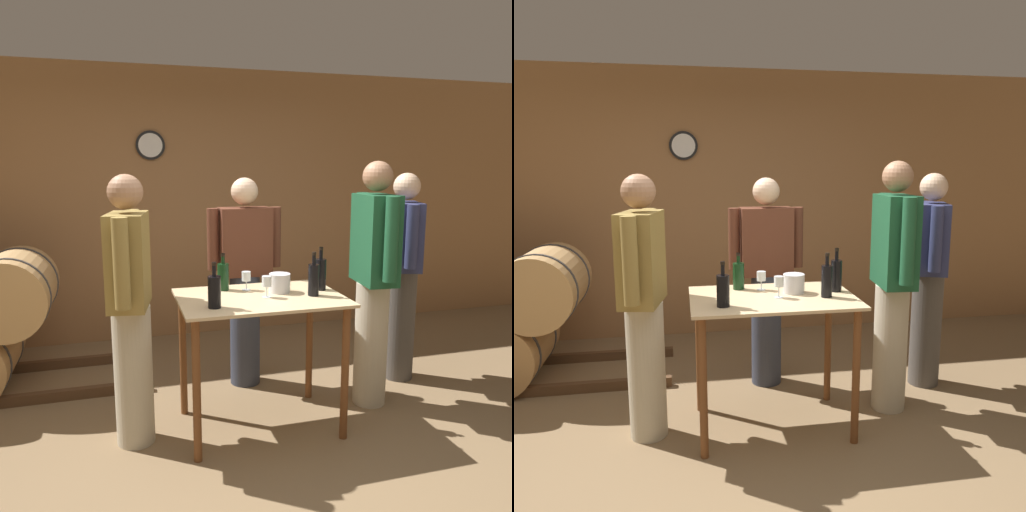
% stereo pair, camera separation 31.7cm
% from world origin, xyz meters
% --- Properties ---
extents(ground_plane, '(14.00, 14.00, 0.00)m').
position_xyz_m(ground_plane, '(0.00, 0.00, 0.00)').
color(ground_plane, brown).
extents(back_wall, '(8.40, 0.08, 2.70)m').
position_xyz_m(back_wall, '(-0.00, 2.51, 1.35)').
color(back_wall, '#996B42').
rests_on(back_wall, ground_plane).
extents(tasting_table, '(1.07, 0.73, 0.91)m').
position_xyz_m(tasting_table, '(0.17, 0.45, 0.73)').
color(tasting_table, '#D1B284').
rests_on(tasting_table, ground_plane).
extents(wine_bottle_far_left, '(0.08, 0.08, 0.28)m').
position_xyz_m(wine_bottle_far_left, '(-0.16, 0.27, 1.01)').
color(wine_bottle_far_left, black).
rests_on(wine_bottle_far_left, tasting_table).
extents(wine_bottle_left, '(0.08, 0.08, 0.25)m').
position_xyz_m(wine_bottle_left, '(-0.02, 0.68, 1.01)').
color(wine_bottle_left, black).
rests_on(wine_bottle_left, tasting_table).
extents(wine_bottle_center, '(0.07, 0.07, 0.29)m').
position_xyz_m(wine_bottle_center, '(0.52, 0.38, 1.02)').
color(wine_bottle_center, black).
rests_on(wine_bottle_center, tasting_table).
extents(wine_bottle_right, '(0.08, 0.08, 0.30)m').
position_xyz_m(wine_bottle_right, '(0.62, 0.51, 1.02)').
color(wine_bottle_right, black).
rests_on(wine_bottle_right, tasting_table).
extents(wine_glass_near_left, '(0.06, 0.06, 0.13)m').
position_xyz_m(wine_glass_near_left, '(0.13, 0.64, 1.00)').
color(wine_glass_near_left, silver).
rests_on(wine_glass_near_left, tasting_table).
extents(wine_glass_near_center, '(0.06, 0.06, 0.14)m').
position_xyz_m(wine_glass_near_center, '(0.21, 0.42, 1.01)').
color(wine_glass_near_center, silver).
rests_on(wine_glass_near_center, tasting_table).
extents(ice_bucket, '(0.14, 0.14, 0.13)m').
position_xyz_m(ice_bucket, '(0.33, 0.52, 0.97)').
color(ice_bucket, silver).
rests_on(ice_bucket, tasting_table).
extents(person_host, '(0.59, 0.24, 1.66)m').
position_xyz_m(person_host, '(0.25, 1.15, 0.88)').
color(person_host, '#333847').
rests_on(person_host, ground_plane).
extents(person_visitor_with_scarf, '(0.29, 0.58, 1.70)m').
position_xyz_m(person_visitor_with_scarf, '(-0.65, 0.48, 0.90)').
color(person_visitor_with_scarf, '#B7AD93').
rests_on(person_visitor_with_scarf, ground_plane).
extents(person_visitor_bearded, '(0.25, 0.59, 1.78)m').
position_xyz_m(person_visitor_bearded, '(1.05, 0.56, 0.95)').
color(person_visitor_bearded, '#B7AD93').
rests_on(person_visitor_bearded, ground_plane).
extents(person_visitor_near_door, '(0.34, 0.56, 1.69)m').
position_xyz_m(person_visitor_near_door, '(1.51, 0.91, 0.90)').
color(person_visitor_near_door, '#4C4742').
rests_on(person_visitor_near_door, ground_plane).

